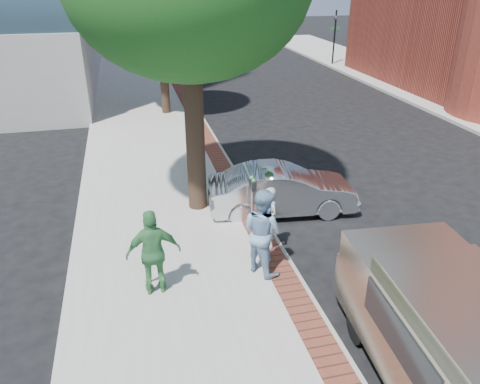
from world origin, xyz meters
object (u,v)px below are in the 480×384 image
object	(u,v)px
parking_meter	(253,192)
sedan_silver	(282,190)
person_green	(154,253)
bg_car	(189,64)
person_gray	(268,218)
person_officer	(262,231)
van	(461,348)

from	to	relation	value
parking_meter	sedan_silver	distance (m)	1.59
person_green	sedan_silver	size ratio (longest dim) A/B	0.46
sedan_silver	bg_car	distance (m)	20.09
person_gray	sedan_silver	size ratio (longest dim) A/B	0.38
person_green	sedan_silver	distance (m)	4.90
person_officer	bg_car	distance (m)	22.99
van	person_officer	bearing A→B (deg)	120.55
parking_meter	van	size ratio (longest dim) A/B	0.26
bg_car	parking_meter	bearing A→B (deg)	-176.89
person_officer	sedan_silver	bearing A→B (deg)	-57.49
parking_meter	person_gray	distance (m)	1.01
person_officer	van	world-z (taller)	person_officer
bg_car	van	size ratio (longest dim) A/B	0.70
sedan_silver	van	bearing A→B (deg)	-169.31
person_gray	sedan_silver	distance (m)	2.21
parking_meter	person_gray	size ratio (longest dim) A/B	0.93
sedan_silver	van	size ratio (longest dim) A/B	0.74
person_officer	bg_car	bearing A→B (deg)	-34.91
parking_meter	person_green	xyz separation A→B (m)	(-2.66, -2.08, -0.10)
person_gray	person_officer	bearing A→B (deg)	-41.46
person_gray	person_officer	world-z (taller)	person_officer
person_green	parking_meter	bearing A→B (deg)	-143.58
parking_meter	person_officer	world-z (taller)	person_officer
person_officer	person_green	size ratio (longest dim) A/B	1.05
bg_car	sedan_silver	bearing A→B (deg)	-173.82
person_officer	parking_meter	bearing A→B (deg)	-39.42
parking_meter	bg_car	bearing A→B (deg)	86.36
person_gray	bg_car	size ratio (longest dim) A/B	0.40
person_officer	van	bearing A→B (deg)	175.18
person_green	bg_car	xyz separation A→B (m)	(4.00, 23.15, -0.43)
person_green	sedan_silver	xyz separation A→B (m)	(3.81, 3.06, -0.42)
person_officer	person_green	distance (m)	2.39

